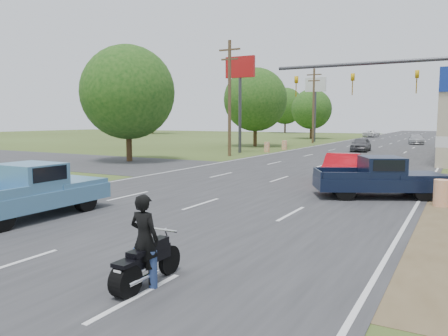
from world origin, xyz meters
The scene contains 24 objects.
ground centered at (0.00, 0.00, 0.00)m, with size 200.00×200.00×0.00m, color #3C481D.
main_road centered at (0.00, 40.00, 0.01)m, with size 15.00×180.00×0.02m, color #2D2D30.
cross_road centered at (0.00, 18.00, 0.01)m, with size 120.00×10.00×0.02m, color #2D2D30.
utility_pole_5 centered at (-9.50, 28.00, 5.32)m, with size 2.00×0.28×10.00m.
utility_pole_6 centered at (-9.50, 52.00, 5.32)m, with size 2.00×0.28×10.00m.
tree_0 centered at (-14.00, 20.00, 5.26)m, with size 7.14×7.14×8.84m.
tree_1 centered at (-13.50, 42.00, 5.57)m, with size 7.56×7.56×9.36m.
tree_2 centered at (-14.20, 66.00, 4.95)m, with size 6.72×6.72×8.32m.
tree_4 centered at (-55.00, 75.00, 6.82)m, with size 9.24×9.24×11.44m.
tree_6 centered at (-30.00, 95.00, 6.51)m, with size 8.82×8.82×10.92m.
barrel_0 centered at (8.00, 12.00, 0.50)m, with size 0.56×0.56×1.00m, color orange.
barrel_2 centered at (-8.50, 34.00, 0.50)m, with size 0.56×0.56×1.00m, color orange.
barrel_3 centered at (-8.20, 38.00, 0.50)m, with size 0.56×0.56×1.00m, color orange.
pole_sign_left_near centered at (-10.50, 32.00, 7.17)m, with size 3.00×0.35×9.20m.
pole_sign_left_far centered at (-10.50, 56.00, 7.17)m, with size 3.00×0.35×9.20m.
signal_mast centered at (5.82, 17.00, 4.80)m, with size 9.12×0.40×7.00m.
red_convertible centered at (3.41, 15.71, 0.76)m, with size 1.60×4.59×1.51m, color #B60812.
motorcycle centered at (3.41, 0.44, 0.44)m, with size 0.61×1.96×1.00m.
rider centered at (3.41, 0.48, 0.86)m, with size 0.63×0.41×1.72m, color black.
blue_pickup centered at (-3.74, 3.47, 0.90)m, with size 2.13×5.42×1.79m.
navy_pickup centered at (5.73, 12.90, 0.86)m, with size 5.45×4.03×1.69m.
distant_car_grey centered at (-0.50, 39.26, 0.71)m, with size 1.68×4.17×1.42m, color #545458.
distant_car_silver centered at (3.09, 56.18, 0.65)m, with size 1.82×4.47×1.30m, color #AEAFB3.
distant_car_white centered at (-6.38, 77.17, 0.65)m, with size 2.14×4.65×1.29m, color white.
Camera 1 is at (8.65, -5.87, 3.21)m, focal length 35.00 mm.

